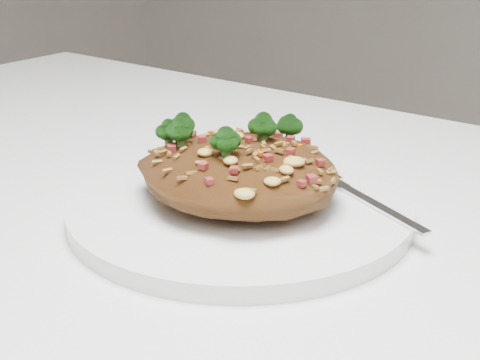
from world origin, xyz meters
name	(u,v)px	position (x,y,z in m)	size (l,w,h in m)	color
dining_table	(164,319)	(0.00, 0.00, 0.66)	(1.20, 0.80, 0.75)	white
plate	(240,206)	(0.04, 0.05, 0.76)	(0.27, 0.27, 0.01)	white
fried_rice	(239,162)	(0.04, 0.05, 0.79)	(0.16, 0.15, 0.07)	brown
fork	(362,197)	(0.12, 0.10, 0.77)	(0.15, 0.08, 0.00)	silver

